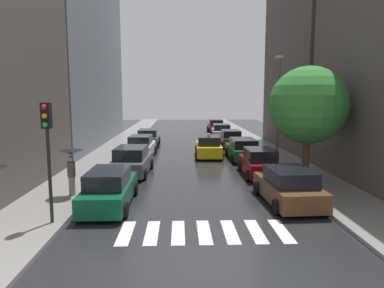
{
  "coord_description": "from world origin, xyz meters",
  "views": [
    {
      "loc": [
        -0.83,
        -9.12,
        4.69
      ],
      "look_at": [
        0.12,
        18.06,
        0.95
      ],
      "focal_mm": 33.03,
      "sensor_mm": 36.0,
      "label": 1
    }
  ],
  "objects_px": {
    "parked_car_left_second": "(132,161)",
    "parked_car_left_nearest": "(109,189)",
    "parked_car_right_second": "(259,163)",
    "lamp_post_right": "(278,103)",
    "parked_car_left_third": "(141,147)",
    "parked_car_right_third": "(243,149)",
    "parked_car_right_fifth": "(221,131)",
    "street_tree_right": "(308,105)",
    "pedestrian_near_tree": "(71,162)",
    "traffic_light_left_corner": "(47,136)",
    "parked_car_right_nearest": "(289,187)",
    "parked_car_left_fourth": "(148,138)",
    "parked_car_right_sixth": "(216,126)",
    "taxi_midroad": "(209,147)",
    "parked_car_right_fourth": "(230,139)"
  },
  "relations": [
    {
      "from": "parked_car_right_sixth",
      "to": "traffic_light_left_corner",
      "type": "distance_m",
      "value": 34.46
    },
    {
      "from": "parked_car_left_second",
      "to": "parked_car_right_second",
      "type": "bearing_deg",
      "value": -92.77
    },
    {
      "from": "parked_car_left_third",
      "to": "street_tree_right",
      "type": "xyz_separation_m",
      "value": [
        9.61,
        -8.84,
        3.4
      ]
    },
    {
      "from": "parked_car_left_third",
      "to": "parked_car_right_sixth",
      "type": "bearing_deg",
      "value": -20.07
    },
    {
      "from": "street_tree_right",
      "to": "lamp_post_right",
      "type": "distance_m",
      "value": 4.68
    },
    {
      "from": "taxi_midroad",
      "to": "parked_car_left_nearest",
      "type": "bearing_deg",
      "value": 158.88
    },
    {
      "from": "parked_car_left_nearest",
      "to": "traffic_light_left_corner",
      "type": "relative_size",
      "value": 1.11
    },
    {
      "from": "parked_car_right_nearest",
      "to": "traffic_light_left_corner",
      "type": "xyz_separation_m",
      "value": [
        -9.34,
        -2.39,
        2.54
      ]
    },
    {
      "from": "street_tree_right",
      "to": "traffic_light_left_corner",
      "type": "relative_size",
      "value": 1.41
    },
    {
      "from": "parked_car_right_fourth",
      "to": "taxi_midroad",
      "type": "relative_size",
      "value": 0.96
    },
    {
      "from": "parked_car_left_third",
      "to": "parked_car_right_third",
      "type": "height_order",
      "value": "parked_car_left_third"
    },
    {
      "from": "parked_car_right_nearest",
      "to": "parked_car_left_third",
      "type": "bearing_deg",
      "value": 29.67
    },
    {
      "from": "parked_car_right_fifth",
      "to": "parked_car_right_second",
      "type": "bearing_deg",
      "value": -177.4
    },
    {
      "from": "parked_car_left_third",
      "to": "street_tree_right",
      "type": "distance_m",
      "value": 13.5
    },
    {
      "from": "parked_car_left_second",
      "to": "street_tree_right",
      "type": "distance_m",
      "value": 10.5
    },
    {
      "from": "parked_car_left_second",
      "to": "parked_car_left_third",
      "type": "relative_size",
      "value": 1.08
    },
    {
      "from": "parked_car_left_third",
      "to": "traffic_light_left_corner",
      "type": "bearing_deg",
      "value": 175.87
    },
    {
      "from": "parked_car_left_fourth",
      "to": "parked_car_left_nearest",
      "type": "bearing_deg",
      "value": 179.29
    },
    {
      "from": "parked_car_left_fourth",
      "to": "parked_car_right_nearest",
      "type": "relative_size",
      "value": 1.04
    },
    {
      "from": "parked_car_right_third",
      "to": "traffic_light_left_corner",
      "type": "xyz_separation_m",
      "value": [
        -9.27,
        -13.25,
        2.55
      ]
    },
    {
      "from": "parked_car_left_fourth",
      "to": "parked_car_right_second",
      "type": "distance_m",
      "value": 15.05
    },
    {
      "from": "parked_car_right_second",
      "to": "parked_car_right_fifth",
      "type": "relative_size",
      "value": 0.86
    },
    {
      "from": "parked_car_right_third",
      "to": "street_tree_right",
      "type": "xyz_separation_m",
      "value": [
        1.99,
        -7.56,
        3.45
      ]
    },
    {
      "from": "parked_car_left_second",
      "to": "parked_car_right_nearest",
      "type": "height_order",
      "value": "parked_car_left_second"
    },
    {
      "from": "pedestrian_near_tree",
      "to": "parked_car_right_nearest",
      "type": "bearing_deg",
      "value": -26.0
    },
    {
      "from": "parked_car_right_nearest",
      "to": "parked_car_right_sixth",
      "type": "bearing_deg",
      "value": -2.59
    },
    {
      "from": "parked_car_right_nearest",
      "to": "taxi_midroad",
      "type": "bearing_deg",
      "value": 9.0
    },
    {
      "from": "parked_car_right_nearest",
      "to": "pedestrian_near_tree",
      "type": "relative_size",
      "value": 2.14
    },
    {
      "from": "parked_car_right_fifth",
      "to": "street_tree_right",
      "type": "relative_size",
      "value": 0.8
    },
    {
      "from": "parked_car_right_fifth",
      "to": "parked_car_right_sixth",
      "type": "xyz_separation_m",
      "value": [
        0.07,
        6.72,
        0.02
      ]
    },
    {
      "from": "parked_car_right_second",
      "to": "pedestrian_near_tree",
      "type": "bearing_deg",
      "value": 114.44
    },
    {
      "from": "parked_car_left_nearest",
      "to": "parked_car_right_sixth",
      "type": "distance_m",
      "value": 31.71
    },
    {
      "from": "taxi_midroad",
      "to": "pedestrian_near_tree",
      "type": "height_order",
      "value": "pedestrian_near_tree"
    },
    {
      "from": "parked_car_right_second",
      "to": "lamp_post_right",
      "type": "distance_m",
      "value": 4.61
    },
    {
      "from": "parked_car_right_second",
      "to": "lamp_post_right",
      "type": "xyz_separation_m",
      "value": [
        1.71,
        2.53,
        3.46
      ]
    },
    {
      "from": "parked_car_right_fourth",
      "to": "parked_car_right_fifth",
      "type": "distance_m",
      "value": 6.51
    },
    {
      "from": "street_tree_right",
      "to": "lamp_post_right",
      "type": "relative_size",
      "value": 0.86
    },
    {
      "from": "parked_car_left_third",
      "to": "parked_car_right_sixth",
      "type": "xyz_separation_m",
      "value": [
        7.64,
        18.55,
        -0.02
      ]
    },
    {
      "from": "parked_car_right_third",
      "to": "parked_car_right_fourth",
      "type": "bearing_deg",
      "value": -0.99
    },
    {
      "from": "parked_car_right_fifth",
      "to": "parked_car_right_nearest",
      "type": "bearing_deg",
      "value": -177.32
    },
    {
      "from": "taxi_midroad",
      "to": "pedestrian_near_tree",
      "type": "relative_size",
      "value": 2.1
    },
    {
      "from": "parked_car_left_third",
      "to": "parked_car_right_third",
      "type": "relative_size",
      "value": 0.92
    },
    {
      "from": "parked_car_right_second",
      "to": "street_tree_right",
      "type": "height_order",
      "value": "street_tree_right"
    },
    {
      "from": "parked_car_left_fourth",
      "to": "pedestrian_near_tree",
      "type": "relative_size",
      "value": 2.22
    },
    {
      "from": "street_tree_right",
      "to": "traffic_light_left_corner",
      "type": "height_order",
      "value": "street_tree_right"
    },
    {
      "from": "parked_car_left_second",
      "to": "parked_car_right_fifth",
      "type": "distance_m",
      "value": 19.33
    },
    {
      "from": "parked_car_right_fifth",
      "to": "pedestrian_near_tree",
      "type": "bearing_deg",
      "value": 159.71
    },
    {
      "from": "parked_car_left_second",
      "to": "parked_car_left_nearest",
      "type": "bearing_deg",
      "value": -178.52
    },
    {
      "from": "pedestrian_near_tree",
      "to": "parked_car_right_second",
      "type": "bearing_deg",
      "value": 4.88
    },
    {
      "from": "pedestrian_near_tree",
      "to": "traffic_light_left_corner",
      "type": "height_order",
      "value": "traffic_light_left_corner"
    }
  ]
}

